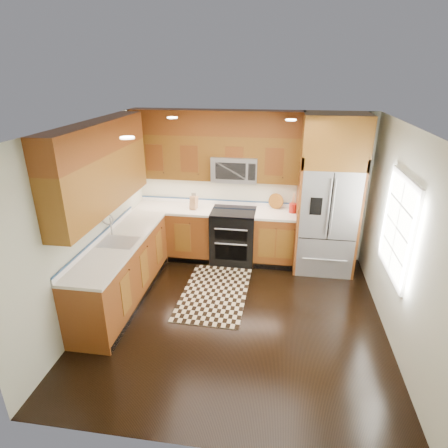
# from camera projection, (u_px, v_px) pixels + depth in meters

# --- Properties ---
(ground) EXTENTS (4.00, 4.00, 0.00)m
(ground) POSITION_uv_depth(u_px,v_px,m) (236.00, 316.00, 5.24)
(ground) COLOR black
(ground) RESTS_ON ground
(wall_back) EXTENTS (4.00, 0.02, 2.60)m
(wall_back) POSITION_uv_depth(u_px,v_px,m) (250.00, 186.00, 6.56)
(wall_back) COLOR beige
(wall_back) RESTS_ON ground
(wall_left) EXTENTS (0.02, 4.00, 2.60)m
(wall_left) POSITION_uv_depth(u_px,v_px,m) (89.00, 223.00, 5.01)
(wall_left) COLOR beige
(wall_left) RESTS_ON ground
(wall_right) EXTENTS (0.02, 4.00, 2.60)m
(wall_right) POSITION_uv_depth(u_px,v_px,m) (403.00, 242.00, 4.46)
(wall_right) COLOR beige
(wall_right) RESTS_ON ground
(window) EXTENTS (0.04, 1.10, 1.30)m
(window) POSITION_uv_depth(u_px,v_px,m) (398.00, 228.00, 4.61)
(window) COLOR white
(window) RESTS_ON ground
(base_cabinets) EXTENTS (2.85, 3.00, 0.90)m
(base_cabinets) POSITION_uv_depth(u_px,v_px,m) (167.00, 253.00, 6.06)
(base_cabinets) COLOR brown
(base_cabinets) RESTS_ON ground
(countertop) EXTENTS (2.86, 3.01, 0.04)m
(countertop) POSITION_uv_depth(u_px,v_px,m) (176.00, 224.00, 5.96)
(countertop) COLOR silver
(countertop) RESTS_ON base_cabinets
(upper_cabinets) EXTENTS (2.85, 3.00, 1.15)m
(upper_cabinets) POSITION_uv_depth(u_px,v_px,m) (170.00, 154.00, 5.61)
(upper_cabinets) COLOR brown
(upper_cabinets) RESTS_ON ground
(range) EXTENTS (0.76, 0.67, 0.95)m
(range) POSITION_uv_depth(u_px,v_px,m) (233.00, 236.00, 6.62)
(range) COLOR black
(range) RESTS_ON ground
(microwave) EXTENTS (0.76, 0.40, 0.42)m
(microwave) POSITION_uv_depth(u_px,v_px,m) (235.00, 168.00, 6.27)
(microwave) COLOR #B2B2B7
(microwave) RESTS_ON ground
(refrigerator) EXTENTS (0.98, 0.75, 2.60)m
(refrigerator) POSITION_uv_depth(u_px,v_px,m) (328.00, 196.00, 6.04)
(refrigerator) COLOR #B2B2B7
(refrigerator) RESTS_ON ground
(sink_faucet) EXTENTS (0.54, 0.44, 0.37)m
(sink_faucet) POSITION_uv_depth(u_px,v_px,m) (117.00, 238.00, 5.30)
(sink_faucet) COLOR #B2B2B7
(sink_faucet) RESTS_ON countertop
(rug) EXTENTS (1.01, 1.65, 0.01)m
(rug) POSITION_uv_depth(u_px,v_px,m) (215.00, 293.00, 5.78)
(rug) COLOR black
(rug) RESTS_ON ground
(knife_block) EXTENTS (0.13, 0.16, 0.29)m
(knife_block) POSITION_uv_depth(u_px,v_px,m) (194.00, 202.00, 6.50)
(knife_block) COLOR #AC7E54
(knife_block) RESTS_ON countertop
(utensil_crock) EXTENTS (0.14, 0.14, 0.34)m
(utensil_crock) POSITION_uv_depth(u_px,v_px,m) (293.00, 206.00, 6.33)
(utensil_crock) COLOR #A61E14
(utensil_crock) RESTS_ON countertop
(cutting_board) EXTENTS (0.36, 0.36, 0.02)m
(cutting_board) POSITION_uv_depth(u_px,v_px,m) (276.00, 208.00, 6.56)
(cutting_board) COLOR brown
(cutting_board) RESTS_ON countertop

